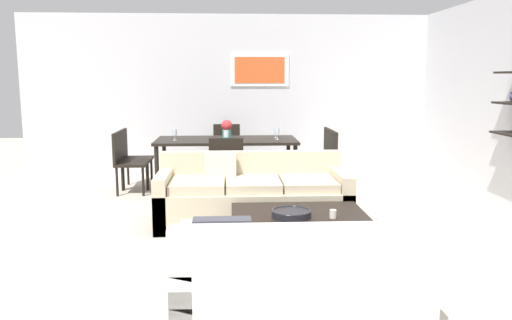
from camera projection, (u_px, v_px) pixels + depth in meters
ground_plane at (267, 231)px, 5.49m from camera, size 18.00×18.00×0.00m
back_wall_unit at (269, 95)px, 8.77m from camera, size 8.40×0.09×2.70m
sofa_beige at (252, 198)px, 5.77m from camera, size 2.13×0.90×0.78m
loveseat_white at (295, 282)px, 3.39m from camera, size 1.61×0.90×0.78m
coffee_table at (300, 235)px, 4.72m from camera, size 1.26×1.06×0.38m
decorative_bowl at (291, 213)px, 4.64m from camera, size 0.36×0.36×0.07m
candle_jar at (333, 214)px, 4.61m from camera, size 0.06×0.06×0.08m
dining_table at (226, 143)px, 7.49m from camera, size 2.05×0.96×0.75m
dining_chair_left_far at (131, 154)px, 7.65m from camera, size 0.44×0.44×0.88m
dining_chair_head at (227, 147)px, 8.39m from camera, size 0.44×0.44×0.88m
dining_chair_foot at (226, 166)px, 6.64m from camera, size 0.44×0.44×0.88m
dining_chair_right_far at (320, 153)px, 7.80m from camera, size 0.44×0.44×0.88m
dining_chair_left_near at (126, 159)px, 7.23m from camera, size 0.44×0.44×0.88m
dining_chair_right_near at (325, 157)px, 7.38m from camera, size 0.44×0.44×0.88m
wine_glass_left_near at (175, 133)px, 7.30m from camera, size 0.07×0.07×0.16m
wine_glass_head at (226, 129)px, 7.87m from camera, size 0.07×0.07×0.15m
wine_glass_right_far at (276, 131)px, 7.62m from camera, size 0.06×0.06×0.15m
wine_glass_foot at (226, 134)px, 7.04m from camera, size 0.07×0.07×0.17m
wine_glass_right_near at (277, 132)px, 7.38m from camera, size 0.06×0.06×0.17m
centerpiece_vase at (227, 129)px, 7.44m from camera, size 0.16×0.16×0.28m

